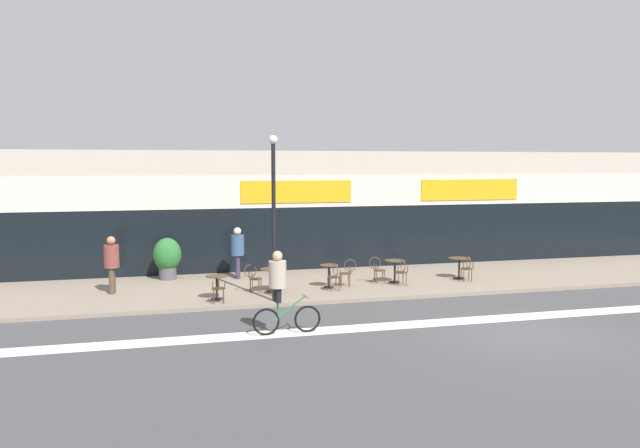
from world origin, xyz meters
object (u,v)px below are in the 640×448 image
(cafe_chair_3_near, at_px, (402,270))
(cafe_chair_1_near, at_px, (276,279))
(bistro_table_2, at_px, (329,272))
(cafe_chair_1_side, at_px, (253,276))
(cafe_chair_4_near, at_px, (467,267))
(planter_pot, at_px, (167,257))
(cafe_chair_3_side, at_px, (378,268))
(cafe_chair_2_side, at_px, (347,271))
(cafe_chair_0_near, at_px, (219,286))
(bistro_table_0, at_px, (217,282))
(bistro_table_1, at_px, (273,275))
(cyclist_0, at_px, (280,286))
(bistro_table_4, at_px, (459,264))
(cafe_chair_2_near, at_px, (334,275))
(lamp_post, at_px, (274,206))
(pedestrian_near_end, at_px, (238,248))
(bistro_table_3, at_px, (395,267))
(pedestrian_far_end, at_px, (112,260))

(cafe_chair_3_near, bearing_deg, cafe_chair_1_near, 96.02)
(bistro_table_2, xyz_separation_m, cafe_chair_1_near, (-1.92, -0.83, -0.01))
(cafe_chair_1_side, distance_m, cafe_chair_4_near, 7.42)
(planter_pot, bearing_deg, cafe_chair_3_side, -20.12)
(cafe_chair_2_side, bearing_deg, cafe_chair_0_near, 26.83)
(bistro_table_0, distance_m, cafe_chair_4_near, 8.65)
(bistro_table_1, xyz_separation_m, cafe_chair_2_side, (2.54, 0.20, -0.01))
(cafe_chair_3_near, bearing_deg, cafe_chair_4_near, -87.24)
(cafe_chair_0_near, relative_size, cafe_chair_3_near, 1.00)
(bistro_table_2, bearing_deg, cyclist_0, -118.14)
(cafe_chair_4_near, bearing_deg, cafe_chair_2_side, 95.47)
(bistro_table_4, height_order, planter_pot, planter_pot)
(cafe_chair_1_side, height_order, cafe_chair_3_near, same)
(cafe_chair_0_near, xyz_separation_m, cafe_chair_3_near, (6.16, 1.17, 0.00))
(cafe_chair_1_near, bearing_deg, bistro_table_2, -63.35)
(bistro_table_4, distance_m, cafe_chair_2_side, 4.29)
(bistro_table_0, distance_m, cafe_chair_3_side, 5.65)
(cafe_chair_0_near, bearing_deg, cafe_chair_3_near, -75.49)
(bistro_table_4, xyz_separation_m, cyclist_0, (-7.45, -5.16, 0.55))
(cafe_chair_1_near, bearing_deg, cafe_chair_3_side, -70.23)
(cafe_chair_2_near, height_order, cafe_chair_3_side, same)
(cafe_chair_4_near, xyz_separation_m, cyclist_0, (-7.44, -4.53, 0.56))
(lamp_post, distance_m, pedestrian_near_end, 4.33)
(cafe_chair_1_side, relative_size, cafe_chair_2_side, 1.00)
(bistro_table_3, height_order, planter_pot, planter_pot)
(bistro_table_0, relative_size, lamp_post, 0.15)
(pedestrian_far_end, bearing_deg, bistro_table_1, 178.84)
(cafe_chair_1_side, relative_size, pedestrian_far_end, 0.50)
(cafe_chair_3_side, bearing_deg, cafe_chair_4_near, -1.91)
(lamp_post, bearing_deg, cafe_chair_2_near, 23.99)
(bistro_table_0, xyz_separation_m, cafe_chair_0_near, (-0.00, -0.63, 0.01))
(cafe_chair_1_side, bearing_deg, bistro_table_0, -155.79)
(bistro_table_3, bearing_deg, cafe_chair_3_side, 179.10)
(bistro_table_0, relative_size, pedestrian_near_end, 0.39)
(bistro_table_4, xyz_separation_m, cafe_chair_4_near, (-0.01, -0.62, -0.01))
(cyclist_0, relative_size, pedestrian_far_end, 1.15)
(cafe_chair_3_side, height_order, lamp_post, lamp_post)
(cafe_chair_3_near, xyz_separation_m, cafe_chair_4_near, (2.47, 0.13, 0.00))
(cafe_chair_2_near, xyz_separation_m, cafe_chair_3_near, (2.41, 0.26, 0.00))
(cafe_chair_3_near, distance_m, planter_pot, 8.18)
(bistro_table_0, height_order, cafe_chair_3_near, cafe_chair_3_near)
(cafe_chair_2_side, distance_m, cafe_chair_4_near, 4.27)
(bistro_table_0, height_order, bistro_table_4, bistro_table_4)
(bistro_table_4, xyz_separation_m, cafe_chair_3_near, (-2.48, -0.75, -0.01))
(cafe_chair_1_near, relative_size, pedestrian_near_end, 0.50)
(cafe_chair_2_near, xyz_separation_m, cyclist_0, (-2.56, -4.14, 0.56))
(bistro_table_1, xyz_separation_m, cyclist_0, (-0.64, -4.56, 0.54))
(cafe_chair_3_side, bearing_deg, pedestrian_far_end, -175.68)
(bistro_table_2, bearing_deg, cafe_chair_3_side, 8.65)
(bistro_table_2, distance_m, cafe_chair_3_near, 2.44)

